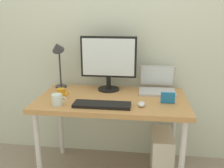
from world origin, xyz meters
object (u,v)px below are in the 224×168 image
desk_lamp (58,54)px  laptop (157,85)px  coffee_mug (61,93)px  monitor (108,60)px  keyboard (102,105)px  glass_cup (57,100)px  photo_frame (168,98)px  desk (112,106)px  mouse (141,104)px  computer_tower (162,155)px

desk_lamp → laptop: bearing=1.3°
desk_lamp → coffee_mug: size_ratio=4.30×
monitor → keyboard: bearing=-89.1°
glass_cup → photo_frame: 0.86m
laptop → glass_cup: bearing=-149.7°
desk → photo_frame: size_ratio=11.33×
desk → laptop: 0.47m
photo_frame → desk_lamp: bearing=163.2°
keyboard → photo_frame: photo_frame is taller
desk → keyboard: keyboard is taller
monitor → laptop: bearing=2.7°
glass_cup → photo_frame: size_ratio=1.07×
desk → desk_lamp: desk_lamp is taller
desk → monitor: (-0.06, 0.21, 0.35)m
desk_lamp → mouse: (0.77, -0.38, -0.31)m
monitor → glass_cup: monitor is taller
desk → glass_cup: 0.47m
desk_lamp → photo_frame: size_ratio=4.15×
desk → glass_cup: size_ratio=10.63×
desk → photo_frame: photo_frame is taller
laptop → desk_lamp: bearing=-178.7°
monitor → photo_frame: bearing=-29.9°
keyboard → photo_frame: (0.50, 0.12, 0.04)m
laptop → computer_tower: bearing=-73.4°
desk_lamp → glass_cup: 0.53m
monitor → desk: bearing=-74.6°
photo_frame → glass_cup: bearing=-170.6°
desk → mouse: 0.31m
monitor → computer_tower: 0.97m
keyboard → glass_cup: size_ratio=3.75×
laptop → mouse: laptop is taller
monitor → desk_lamp: bearing=179.9°
mouse → computer_tower: mouse is taller
keyboard → desk_lamp: bearing=138.5°
keyboard → coffee_mug: coffee_mug is taller
mouse → glass_cup: 0.65m
desk_lamp → glass_cup: bearing=-73.9°
desk → laptop: laptop is taller
desk → keyboard: size_ratio=2.83×
monitor → computer_tower: size_ratio=1.19×
keyboard → computer_tower: (0.49, 0.24, -0.54)m
monitor → glass_cup: bearing=-127.9°
desk → desk_lamp: (-0.52, 0.21, 0.40)m
desk_lamp → glass_cup: desk_lamp is taller
monitor → keyboard: size_ratio=1.14×
keyboard → glass_cup: glass_cup is taller
keyboard → photo_frame: bearing=13.6°
glass_cup → monitor: bearing=52.1°
desk → computer_tower: (0.44, 0.03, -0.46)m
mouse → computer_tower: (0.19, 0.20, -0.55)m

